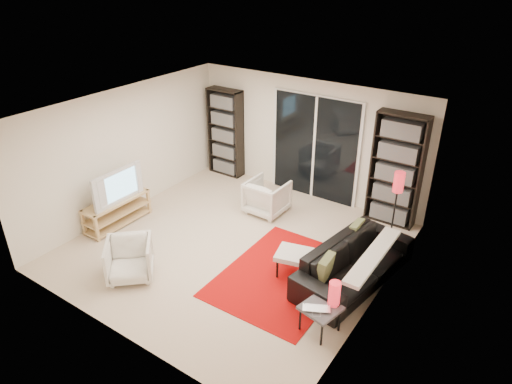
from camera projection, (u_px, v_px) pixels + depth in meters
floor at (234, 246)px, 7.87m from camera, size 5.00×5.00×0.00m
wall_back at (307, 138)px, 9.15m from camera, size 5.00×0.02×2.40m
wall_front at (108, 260)px, 5.48m from camera, size 5.00×0.02×2.40m
wall_left at (126, 151)px, 8.57m from camera, size 0.02×5.00×2.40m
wall_right at (383, 231)px, 6.07m from camera, size 0.02×5.00×2.40m
ceiling at (231, 112)px, 6.77m from camera, size 5.00×5.00×0.02m
sliding_door at (315, 148)px, 9.09m from camera, size 1.92×0.08×2.16m
bookshelf_left at (226, 133)px, 10.11m from camera, size 0.80×0.30×1.95m
bookshelf_right at (396, 170)px, 8.15m from camera, size 0.90×0.30×2.10m
tv_stand at (117, 211)px, 8.42m from camera, size 0.42×1.30×0.50m
tv at (114, 185)px, 8.16m from camera, size 0.16×1.09×0.63m
rug at (284, 275)px, 7.14m from camera, size 1.75×2.35×0.01m
sofa at (355, 263)px, 6.91m from camera, size 1.19×2.29×0.64m
armchair_back at (267, 197)px, 8.78m from camera, size 0.72×0.74×0.67m
armchair_front at (130, 259)px, 6.99m from camera, size 0.97×0.97×0.63m
ottoman at (295, 256)px, 7.03m from camera, size 0.67×0.59×0.40m
side_table at (321, 310)px, 5.94m from camera, size 0.55×0.55×0.40m
laptop at (316, 311)px, 5.82m from camera, size 0.42×0.37×0.03m
table_lamp at (334, 294)px, 5.89m from camera, size 0.15×0.15×0.35m
floor_lamp at (398, 190)px, 7.62m from camera, size 0.20×0.20×1.30m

